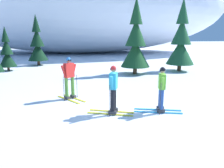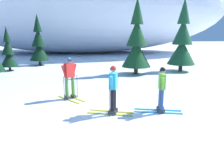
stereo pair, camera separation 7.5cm
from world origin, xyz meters
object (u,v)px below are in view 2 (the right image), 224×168
skier_cyan_jacket (113,89)px  skier_red_jacket (70,77)px  pine_tree_center_right (137,43)px  pine_tree_far_right (182,41)px  skier_lime_jacket (161,89)px  pine_tree_center (39,44)px  pine_tree_center_left (8,52)px

skier_cyan_jacket → skier_red_jacket: size_ratio=0.95×
pine_tree_center_right → pine_tree_far_right: 3.71m
skier_red_jacket → pine_tree_far_right: 10.20m
skier_red_jacket → pine_tree_far_right: size_ratio=0.35×
skier_cyan_jacket → pine_tree_center_right: size_ratio=0.34×
skier_lime_jacket → pine_tree_center: pine_tree_center is taller
pine_tree_center_left → pine_tree_far_right: (13.04, -1.45, 0.83)m
skier_lime_jacket → skier_red_jacket: size_ratio=0.97×
skier_cyan_jacket → pine_tree_center_left: bearing=125.1°
pine_tree_center_right → skier_lime_jacket: bearing=-94.7°
skier_lime_jacket → skier_cyan_jacket: bearing=179.8°
pine_tree_center → skier_cyan_jacket: bearing=-67.3°
skier_red_jacket → pine_tree_center_left: 9.58m
pine_tree_center_left → skier_cyan_jacket: bearing=-54.9°
skier_lime_jacket → pine_tree_center: size_ratio=0.41×
skier_lime_jacket → pine_tree_center_left: 13.30m
skier_cyan_jacket → skier_lime_jacket: (1.78, -0.01, -0.05)m
skier_red_jacket → pine_tree_far_right: pine_tree_far_right is taller
pine_tree_center → pine_tree_center_right: (7.75, -5.09, 0.33)m
pine_tree_center_left → pine_tree_far_right: pine_tree_far_right is taller
pine_tree_center_left → pine_tree_center_right: bearing=-13.6°
pine_tree_center_left → pine_tree_far_right: bearing=-6.4°
skier_lime_jacket → pine_tree_center_left: size_ratio=0.54×
skier_lime_jacket → pine_tree_center_left: (-8.79, 9.97, 0.53)m
skier_lime_jacket → pine_tree_center_right: pine_tree_center_right is taller
skier_cyan_jacket → skier_lime_jacket: 1.78m
pine_tree_center_left → pine_tree_center: 3.31m
skier_lime_jacket → pine_tree_center: bearing=119.1°
pine_tree_center_left → skier_red_jacket: bearing=-56.4°
pine_tree_center → pine_tree_center_right: pine_tree_center_right is taller
skier_cyan_jacket → pine_tree_center: bearing=112.7°
pine_tree_far_right → skier_cyan_jacket: bearing=-125.3°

